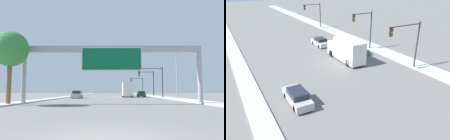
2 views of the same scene
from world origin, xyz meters
TOP-DOWN VIEW (x-y plane):
  - sidewalk_right at (11.25, 60.00)m, footprint 3.00×120.00m
  - median_strip_left at (-10.75, 60.00)m, footprint 2.00×120.00m
  - car_near_center at (3.50, 53.97)m, footprint 1.80×4.30m
  - car_near_left at (-7.00, 37.05)m, footprint 1.71×4.62m
  - car_mid_center at (7.00, 47.07)m, footprint 1.78×4.29m
  - truck_box_primary at (3.50, 44.87)m, footprint 2.31×7.46m
  - traffic_light_near_intersection at (8.56, 38.00)m, footprint 5.32×0.32m
  - traffic_light_mid_block at (9.06, 48.00)m, footprint 3.93×0.32m
  - traffic_light_far_intersection at (8.85, 68.00)m, footprint 4.37×0.32m

SIDE VIEW (x-z plane):
  - sidewalk_right at x=11.25m, z-range 0.00..0.15m
  - median_strip_left at x=-10.75m, z-range 0.00..0.15m
  - car_mid_center at x=7.00m, z-range -0.04..1.36m
  - car_near_center at x=3.50m, z-range -0.04..1.44m
  - car_near_left at x=-7.00m, z-range -0.04..1.44m
  - truck_box_primary at x=3.50m, z-range 0.02..3.40m
  - traffic_light_far_intersection at x=8.85m, z-range 1.06..7.07m
  - traffic_light_mid_block at x=9.06m, z-range 1.08..7.55m
  - traffic_light_near_intersection at x=8.56m, z-range 1.17..7.55m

